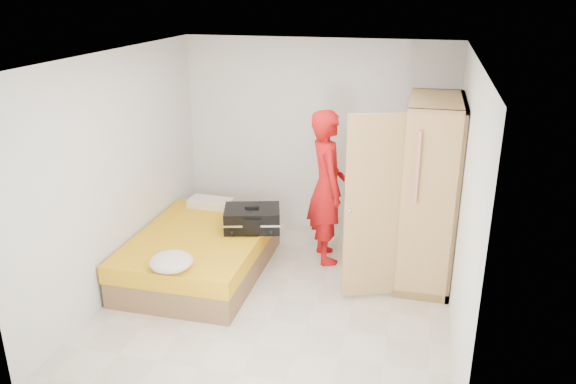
% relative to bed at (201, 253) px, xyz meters
% --- Properties ---
extents(room, '(4.00, 4.02, 2.60)m').
position_rel_bed_xyz_m(room, '(1.05, -0.34, 1.05)').
color(room, beige).
rests_on(room, ground).
extents(bed, '(1.42, 2.02, 0.50)m').
position_rel_bed_xyz_m(bed, '(0.00, 0.00, 0.00)').
color(bed, olive).
rests_on(bed, ground).
extents(wardrobe, '(1.14, 1.39, 2.10)m').
position_rel_bed_xyz_m(wardrobe, '(2.50, 0.51, 0.75)').
color(wardrobe, tan).
rests_on(wardrobe, ground).
extents(person, '(0.69, 0.81, 1.89)m').
position_rel_bed_xyz_m(person, '(1.36, 0.74, 0.69)').
color(person, red).
rests_on(person, ground).
extents(suitcase, '(0.77, 0.64, 0.29)m').
position_rel_bed_xyz_m(suitcase, '(0.55, 0.30, 0.38)').
color(suitcase, black).
rests_on(suitcase, bed).
extents(round_cushion, '(0.44, 0.44, 0.17)m').
position_rel_bed_xyz_m(round_cushion, '(0.05, -0.87, 0.33)').
color(round_cushion, white).
rests_on(round_cushion, bed).
extents(pillow, '(0.57, 0.31, 0.10)m').
position_rel_bed_xyz_m(pillow, '(-0.19, 0.85, 0.30)').
color(pillow, white).
rests_on(pillow, bed).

